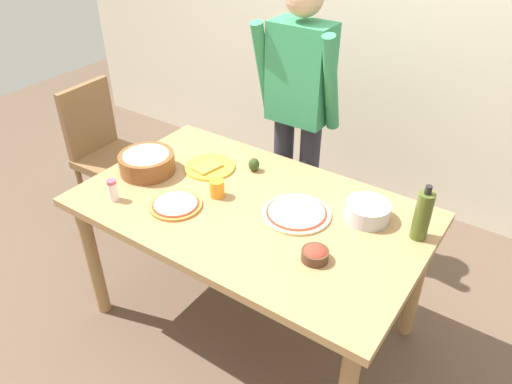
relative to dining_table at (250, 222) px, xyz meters
name	(u,v)px	position (x,y,z in m)	size (l,w,h in m)	color
ground	(251,319)	(0.00, 0.00, -0.67)	(8.00, 8.00, 0.00)	brown
wall_back	(396,13)	(0.00, 1.60, 0.63)	(5.60, 0.10, 2.60)	silver
dining_table	(250,222)	(0.00, 0.00, 0.00)	(1.60, 0.96, 0.76)	#A37A4C
person_cook	(299,105)	(-0.19, 0.76, 0.27)	(0.49, 0.25, 1.62)	#2D2D38
chair_wooden_left	(105,148)	(-1.32, 0.25, -0.13)	(0.41, 0.41, 0.95)	brown
pizza_raw_on_board	(296,213)	(0.21, 0.06, 0.10)	(0.31, 0.31, 0.02)	beige
pizza_cooked_on_tray	(176,205)	(-0.28, -0.20, 0.10)	(0.24, 0.24, 0.02)	#C67A33
plate_with_slice	(209,167)	(-0.37, 0.16, 0.10)	(0.26, 0.26, 0.02)	gold
popcorn_bowl	(147,161)	(-0.61, -0.05, 0.15)	(0.28, 0.28, 0.11)	brown
mixing_bowl_steel	(368,211)	(0.48, 0.22, 0.13)	(0.20, 0.20, 0.08)	#B7B7BC
small_sauce_bowl	(315,254)	(0.42, -0.15, 0.12)	(0.11, 0.11, 0.06)	#4C2D1E
olive_oil_bottle	(422,215)	(0.71, 0.22, 0.20)	(0.07, 0.07, 0.26)	#47561E
cup_orange	(217,188)	(-0.18, -0.02, 0.13)	(0.07, 0.07, 0.09)	orange
salt_shaker	(113,190)	(-0.56, -0.32, 0.14)	(0.04, 0.04, 0.11)	white
avocado	(254,165)	(-0.16, 0.27, 0.13)	(0.06, 0.06, 0.07)	#2D4219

